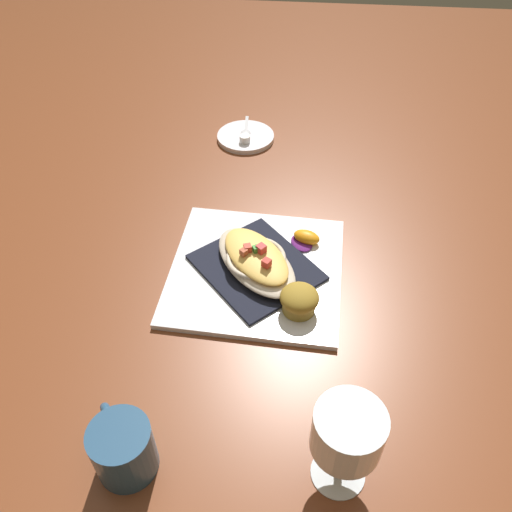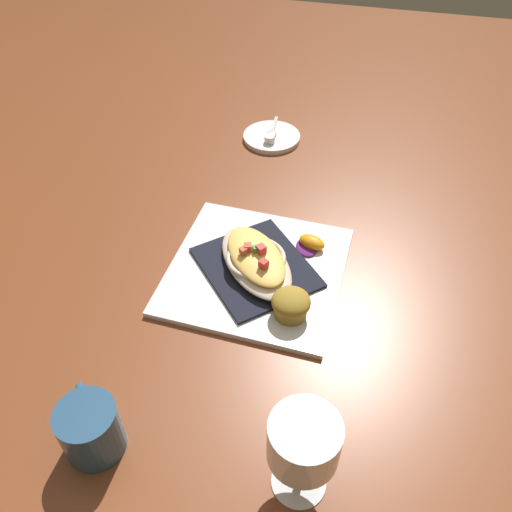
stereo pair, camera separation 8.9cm
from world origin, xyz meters
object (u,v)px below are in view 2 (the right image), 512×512
(orange_garnish, at_px, (311,243))
(creamer_saucer, at_px, (272,137))
(square_plate, at_px, (256,270))
(spoon, at_px, (272,132))
(stemmed_glass, at_px, (304,445))
(gratin_dish, at_px, (256,259))
(creamer_cup_0, at_px, (270,139))
(coffee_mug, at_px, (91,430))
(muffin, at_px, (291,304))

(orange_garnish, distance_m, creamer_saucer, 0.37)
(square_plate, bearing_deg, spoon, -171.33)
(orange_garnish, bearing_deg, stemmed_glass, 7.55)
(gratin_dish, height_order, creamer_cup_0, gratin_dish)
(coffee_mug, relative_size, creamer_cup_0, 4.07)
(square_plate, xyz_separation_m, creamer_saucer, (-0.42, -0.06, 0.00))
(muffin, xyz_separation_m, creamer_saucer, (-0.50, -0.14, -0.03))
(muffin, relative_size, spoon, 0.69)
(square_plate, distance_m, orange_garnish, 0.11)
(square_plate, distance_m, creamer_saucer, 0.42)
(square_plate, height_order, spoon, spoon)
(gratin_dish, height_order, creamer_saucer, gratin_dish)
(coffee_mug, distance_m, stemmed_glass, 0.28)
(coffee_mug, bearing_deg, gratin_dish, 159.65)
(gratin_dish, distance_m, creamer_cup_0, 0.40)
(spoon, bearing_deg, orange_garnish, 22.67)
(spoon, bearing_deg, creamer_cup_0, 3.31)
(stemmed_glass, height_order, creamer_cup_0, stemmed_glass)
(spoon, bearing_deg, gratin_dish, 8.67)
(gratin_dish, relative_size, creamer_cup_0, 8.70)
(muffin, distance_m, creamer_saucer, 0.52)
(muffin, distance_m, coffee_mug, 0.34)
(coffee_mug, distance_m, creamer_saucer, 0.77)
(creamer_saucer, bearing_deg, muffin, 15.64)
(muffin, distance_m, stemmed_glass, 0.27)
(gratin_dish, xyz_separation_m, coffee_mug, (0.35, -0.13, 0.00))
(orange_garnish, height_order, coffee_mug, coffee_mug)
(orange_garnish, height_order, creamer_cup_0, orange_garnish)
(orange_garnish, bearing_deg, square_plate, -47.73)
(gratin_dish, distance_m, muffin, 0.11)
(square_plate, relative_size, coffee_mug, 2.98)
(muffin, relative_size, creamer_cup_0, 2.58)
(square_plate, relative_size, spoon, 3.23)
(orange_garnish, relative_size, creamer_saucer, 0.48)
(orange_garnish, bearing_deg, spoon, -157.33)
(orange_garnish, relative_size, creamer_cup_0, 2.60)
(muffin, xyz_separation_m, orange_garnish, (-0.16, 0.01, -0.01))
(stemmed_glass, bearing_deg, creamer_cup_0, -164.69)
(gratin_dish, relative_size, creamer_saucer, 1.61)
(creamer_saucer, bearing_deg, stemmed_glass, 14.87)
(square_plate, bearing_deg, stemmed_glass, 21.97)
(stemmed_glass, bearing_deg, spoon, -165.23)
(creamer_saucer, distance_m, spoon, 0.01)
(square_plate, relative_size, creamer_saucer, 2.24)
(muffin, xyz_separation_m, spoon, (-0.51, -0.14, -0.02))
(coffee_mug, relative_size, stemmed_glass, 0.70)
(spoon, xyz_separation_m, creamer_cup_0, (0.04, 0.00, 0.00))
(gratin_dish, distance_m, creamer_saucer, 0.43)
(coffee_mug, bearing_deg, orange_garnish, 153.52)
(orange_garnish, distance_m, creamer_cup_0, 0.35)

